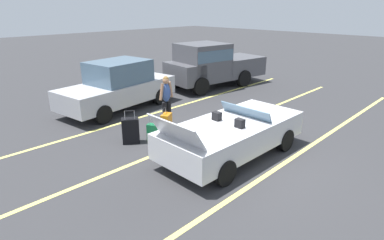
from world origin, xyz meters
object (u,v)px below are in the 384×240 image
suitcase_small_carryon (153,132)px  suitcase_medium_bright (166,123)px  suitcase_large_black (131,131)px  parked_sedan_far (118,86)px  convertible_car (237,132)px  parked_pickup_truck_near (210,64)px  traveler_person (166,98)px

suitcase_small_carryon → suitcase_medium_bright: bearing=-13.5°
suitcase_large_black → parked_sedan_far: (1.60, 2.99, 0.52)m
convertible_car → suitcase_medium_bright: (-0.37, 2.40, -0.28)m
suitcase_small_carryon → parked_sedan_far: size_ratio=0.17×
parked_pickup_truck_near → parked_sedan_far: bearing=6.0°
convertible_car → suitcase_large_black: convertible_car is taller
suitcase_large_black → parked_sedan_far: 3.43m
parked_pickup_truck_near → suitcase_large_black: bearing=31.1°
parked_sedan_far → convertible_car: bearing=82.5°
suitcase_medium_bright → parked_sedan_far: bearing=144.5°
suitcase_small_carryon → parked_sedan_far: 3.53m
parked_sedan_far → parked_pickup_truck_near: bearing=170.7°
traveler_person → parked_pickup_truck_near: bearing=112.5°
suitcase_medium_bright → parked_sedan_far: parked_sedan_far is taller
convertible_car → parked_pickup_truck_near: parked_pickup_truck_near is taller
suitcase_small_carryon → traveler_person: bearing=3.1°
convertible_car → traveler_person: traveler_person is taller
suitcase_large_black → parked_sedan_far: size_ratio=0.21×
suitcase_large_black → parked_sedan_far: bearing=6.4°
suitcase_small_carryon → parked_pickup_truck_near: bearing=0.2°
suitcase_medium_bright → suitcase_large_black: bearing=-126.5°
suitcase_medium_bright → parked_sedan_far: (0.39, 3.16, 0.58)m
suitcase_large_black → traveler_person: size_ratio=0.61×
suitcase_large_black → suitcase_medium_bright: bearing=-63.5°
convertible_car → suitcase_medium_bright: 2.44m
suitcase_medium_bright → parked_sedan_far: 3.23m
convertible_car → parked_pickup_truck_near: size_ratio=0.82×
convertible_car → parked_sedan_far: parked_sedan_far is taller
suitcase_small_carryon → parked_sedan_far: bearing=45.4°
suitcase_small_carryon → traveler_person: size_ratio=0.47×
suitcase_medium_bright → suitcase_small_carryon: size_ratio=1.06×
suitcase_small_carryon → parked_pickup_truck_near: size_ratio=0.15×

